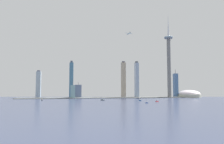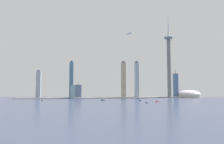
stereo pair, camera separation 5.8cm
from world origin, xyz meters
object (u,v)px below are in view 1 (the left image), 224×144
boat_6 (103,100)px  skyscraper_0 (71,80)px  boat_3 (42,100)px  airplane (129,34)px  skyscraper_5 (78,91)px  boat_0 (139,98)px  boat_5 (147,103)px  boat_1 (140,100)px  skyscraper_1 (73,92)px  skyscraper_3 (123,79)px  observation_tower (169,58)px  skyscraper_4 (38,84)px  skyscraper_2 (176,85)px  channel_buoy_1 (77,100)px  stadium_dome (189,95)px  boat_4 (157,101)px  channel_buoy_0 (182,99)px  skyscraper_6 (137,80)px

boat_6 → skyscraper_0: bearing=157.8°
boat_3 → airplane: (337.78, 110.05, 275.54)m
skyscraper_5 → skyscraper_0: bearing=119.5°
boat_0 → boat_5: boat_5 is taller
boat_1 → boat_6: (-121.26, 41.32, -0.13)m
skyscraper_1 → skyscraper_3: (229.36, 81.60, 54.39)m
boat_0 → observation_tower: bearing=-179.9°
skyscraper_4 → boat_5: (361.91, -399.14, -56.83)m
boat_1 → skyscraper_2: bearing=35.4°
skyscraper_3 → boat_3: size_ratio=15.58×
skyscraper_5 → boat_0: skyscraper_5 is taller
channel_buoy_1 → airplane: bearing=24.6°
skyscraper_1 → skyscraper_3: 249.45m
skyscraper_0 → airplane: bearing=-21.5°
stadium_dome → boat_4: 364.43m
stadium_dome → skyscraper_3: skyscraper_3 is taller
skyscraper_2 → stadium_dome: bearing=-18.2°
skyscraper_3 → channel_buoy_1: skyscraper_3 is taller
skyscraper_2 → channel_buoy_0: skyscraper_2 is taller
skyscraper_3 → airplane: airplane is taller
boat_3 → boat_4: bearing=39.7°
boat_5 → skyscraper_3: bearing=58.9°
skyscraper_0 → skyscraper_4: size_ratio=1.38×
skyscraper_2 → skyscraper_6: (-185.30, -0.33, 24.08)m
skyscraper_2 → skyscraper_6: bearing=-179.9°
channel_buoy_0 → channel_buoy_1: channel_buoy_0 is taller
observation_tower → skyscraper_6: size_ratio=2.33×
observation_tower → skyscraper_0: observation_tower is taller
skyscraper_5 → boat_3: skyscraper_5 is taller
boat_5 → channel_buoy_0: boat_5 is taller
skyscraper_2 → skyscraper_3: (-234.33, 49.65, 27.14)m
boat_0 → boat_3: size_ratio=1.26×
skyscraper_0 → skyscraper_1: size_ratio=2.39×
skyscraper_0 → boat_0: size_ratio=12.30×
skyscraper_1 → boat_6: skyscraper_1 is taller
skyscraper_1 → channel_buoy_0: 423.61m
skyscraper_3 → channel_buoy_0: 302.02m
skyscraper_5 → channel_buoy_0: bearing=-28.7°
skyscraper_0 → boat_3: bearing=-114.6°
skyscraper_0 → airplane: 327.97m
skyscraper_4 → boat_6: (254.77, -249.84, -56.62)m
boat_1 → channel_buoy_1: 227.69m
skyscraper_3 → boat_3: skyscraper_3 is taller
skyscraper_5 → observation_tower: bearing=-5.9°
boat_0 → boat_1: boat_1 is taller
boat_0 → skyscraper_0: bearing=-57.0°
skyscraper_4 → boat_4: size_ratio=9.94×
skyscraper_2 → boat_1: bearing=-137.0°
stadium_dome → boat_3: (-622.56, -123.61, -10.05)m
skyscraper_4 → boat_1: skyscraper_4 is taller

